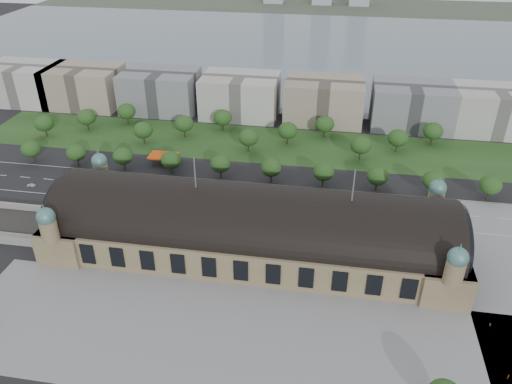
% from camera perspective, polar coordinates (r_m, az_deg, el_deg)
% --- Properties ---
extents(ground, '(900.00, 900.00, 0.00)m').
position_cam_1_polar(ground, '(189.48, -0.54, -6.65)').
color(ground, black).
rests_on(ground, ground).
extents(station, '(150.00, 48.40, 44.30)m').
position_cam_1_polar(station, '(183.43, -0.55, -4.10)').
color(station, '#8C7956').
rests_on(station, ground).
extents(plaza_south, '(190.00, 48.00, 0.12)m').
position_cam_1_polar(plaza_south, '(156.09, 0.32, -16.74)').
color(plaza_south, gray).
rests_on(plaza_south, ground).
extents(road_slab, '(260.00, 26.00, 0.10)m').
position_cam_1_polar(road_slab, '(223.78, -3.90, -0.28)').
color(road_slab, black).
rests_on(road_slab, ground).
extents(grass_belt, '(300.00, 45.00, 0.10)m').
position_cam_1_polar(grass_belt, '(270.45, -0.26, 5.56)').
color(grass_belt, '#21481C').
rests_on(grass_belt, ground).
extents(petrol_station, '(14.00, 13.00, 5.05)m').
position_cam_1_polar(petrol_station, '(254.20, -10.03, 4.07)').
color(petrol_station, '#D5480C').
rests_on(petrol_station, ground).
extents(lake, '(700.00, 320.00, 0.08)m').
position_cam_1_polar(lake, '(461.57, 6.13, 16.13)').
color(lake, slate).
rests_on(lake, ground).
extents(far_shore, '(700.00, 120.00, 0.14)m').
position_cam_1_polar(far_shore, '(656.92, 7.50, 20.40)').
color(far_shore, '#44513D').
rests_on(far_shore, ground).
extents(office_0, '(45.00, 32.00, 24.00)m').
position_cam_1_polar(office_0, '(358.24, -24.82, 11.22)').
color(office_0, beige).
rests_on(office_0, ground).
extents(office_1, '(45.00, 32.00, 24.00)m').
position_cam_1_polar(office_1, '(337.95, -19.03, 11.32)').
color(office_1, '#A0927E').
rests_on(office_1, ground).
extents(office_2, '(45.00, 32.00, 24.00)m').
position_cam_1_polar(office_2, '(317.89, -10.86, 11.27)').
color(office_2, gray).
rests_on(office_2, ground).
extents(office_3, '(45.00, 32.00, 24.00)m').
position_cam_1_polar(office_3, '(304.79, -1.81, 10.96)').
color(office_3, beige).
rests_on(office_3, ground).
extents(office_4, '(45.00, 32.00, 24.00)m').
position_cam_1_polar(office_4, '(299.57, 7.78, 10.33)').
color(office_4, '#A0927E').
rests_on(office_4, ground).
extents(office_5, '(45.00, 32.00, 24.00)m').
position_cam_1_polar(office_5, '(302.63, 17.38, 9.41)').
color(office_5, gray).
rests_on(office_5, ground).
extents(office_6, '(45.00, 32.00, 24.00)m').
position_cam_1_polar(office_6, '(312.28, 25.62, 8.42)').
color(office_6, beige).
rests_on(office_6, ground).
extents(tree_row_0, '(9.60, 9.60, 11.52)m').
position_cam_1_polar(tree_row_0, '(271.20, -24.33, 4.50)').
color(tree_row_0, '#2D2116').
rests_on(tree_row_0, ground).
extents(tree_row_1, '(9.60, 9.60, 11.52)m').
position_cam_1_polar(tree_row_1, '(259.01, -19.85, 4.26)').
color(tree_row_1, '#2D2116').
rests_on(tree_row_1, ground).
extents(tree_row_2, '(9.60, 9.60, 11.52)m').
position_cam_1_polar(tree_row_2, '(248.56, -14.97, 3.97)').
color(tree_row_2, '#2D2116').
rests_on(tree_row_2, ground).
extents(tree_row_3, '(9.60, 9.60, 11.52)m').
position_cam_1_polar(tree_row_3, '(240.05, -9.70, 3.63)').
color(tree_row_3, '#2D2116').
rests_on(tree_row_3, ground).
extents(tree_row_4, '(9.60, 9.60, 11.52)m').
position_cam_1_polar(tree_row_4, '(233.72, -4.10, 3.23)').
color(tree_row_4, '#2D2116').
rests_on(tree_row_4, ground).
extents(tree_row_5, '(9.60, 9.60, 11.52)m').
position_cam_1_polar(tree_row_5, '(229.72, 1.74, 2.78)').
color(tree_row_5, '#2D2116').
rests_on(tree_row_5, ground).
extents(tree_row_6, '(9.60, 9.60, 11.52)m').
position_cam_1_polar(tree_row_6, '(228.19, 7.72, 2.29)').
color(tree_row_6, '#2D2116').
rests_on(tree_row_6, ground).
extents(tree_row_7, '(9.60, 9.60, 11.52)m').
position_cam_1_polar(tree_row_7, '(229.18, 13.72, 1.78)').
color(tree_row_7, '#2D2116').
rests_on(tree_row_7, ground).
extents(tree_row_8, '(9.60, 9.60, 11.52)m').
position_cam_1_polar(tree_row_8, '(232.66, 19.59, 1.25)').
color(tree_row_8, '#2D2116').
rests_on(tree_row_8, ground).
extents(tree_row_9, '(9.60, 9.60, 11.52)m').
position_cam_1_polar(tree_row_9, '(238.51, 25.23, 0.74)').
color(tree_row_9, '#2D2116').
rests_on(tree_row_9, ground).
extents(tree_belt_0, '(10.40, 10.40, 12.48)m').
position_cam_1_polar(tree_belt_0, '(299.03, -23.08, 7.25)').
color(tree_belt_0, '#2D2116').
rests_on(tree_belt_0, ground).
extents(tree_belt_1, '(10.40, 10.40, 12.48)m').
position_cam_1_polar(tree_belt_1, '(299.21, -18.83, 8.11)').
color(tree_belt_1, '#2D2116').
rests_on(tree_belt_1, ground).
extents(tree_belt_2, '(10.40, 10.40, 12.48)m').
position_cam_1_polar(tree_belt_2, '(301.06, -14.58, 8.91)').
color(tree_belt_2, '#2D2116').
rests_on(tree_belt_2, ground).
extents(tree_belt_3, '(10.40, 10.40, 12.48)m').
position_cam_1_polar(tree_belt_3, '(273.53, -12.78, 6.92)').
color(tree_belt_3, '#2D2116').
rests_on(tree_belt_3, ground).
extents(tree_belt_4, '(10.40, 10.40, 12.48)m').
position_cam_1_polar(tree_belt_4, '(277.65, -8.23, 7.74)').
color(tree_belt_4, '#2D2116').
rests_on(tree_belt_4, ground).
extents(tree_belt_5, '(10.40, 10.40, 12.48)m').
position_cam_1_polar(tree_belt_5, '(283.50, -3.81, 8.49)').
color(tree_belt_5, '#2D2116').
rests_on(tree_belt_5, ground).
extents(tree_belt_6, '(10.40, 10.40, 12.48)m').
position_cam_1_polar(tree_belt_6, '(258.30, -0.86, 6.26)').
color(tree_belt_6, '#2D2116').
rests_on(tree_belt_6, ground).
extents(tree_belt_7, '(10.40, 10.40, 12.48)m').
position_cam_1_polar(tree_belt_7, '(266.75, 3.65, 7.02)').
color(tree_belt_7, '#2D2116').
rests_on(tree_belt_7, ground).
extents(tree_belt_8, '(10.40, 10.40, 12.48)m').
position_cam_1_polar(tree_belt_8, '(276.77, 7.87, 7.69)').
color(tree_belt_8, '#2D2116').
rests_on(tree_belt_8, ground).
extents(tree_belt_9, '(10.40, 10.40, 12.48)m').
position_cam_1_polar(tree_belt_9, '(255.18, 11.89, 5.25)').
color(tree_belt_9, '#2D2116').
rests_on(tree_belt_9, ground).
extents(tree_belt_10, '(10.40, 10.40, 12.48)m').
position_cam_1_polar(tree_belt_10, '(267.80, 15.92, 5.96)').
color(tree_belt_10, '#2D2116').
rests_on(tree_belt_10, ground).
extents(tree_belt_11, '(10.40, 10.40, 12.48)m').
position_cam_1_polar(tree_belt_11, '(281.66, 19.58, 6.57)').
color(tree_belt_11, '#2D2116').
rests_on(tree_belt_11, ground).
extents(traffic_car_0, '(4.02, 1.67, 1.36)m').
position_cam_1_polar(traffic_car_0, '(251.57, -24.31, 0.74)').
color(traffic_car_0, white).
rests_on(traffic_car_0, ground).
extents(traffic_car_1, '(4.83, 1.79, 1.58)m').
position_cam_1_polar(traffic_car_1, '(246.25, -16.93, 1.65)').
color(traffic_car_1, gray).
rests_on(traffic_car_1, ground).
extents(traffic_car_2, '(5.39, 2.66, 1.47)m').
position_cam_1_polar(traffic_car_2, '(234.29, -16.08, 0.21)').
color(traffic_car_2, black).
rests_on(traffic_car_2, ground).
extents(traffic_car_3, '(5.39, 2.59, 1.52)m').
position_cam_1_polar(traffic_car_3, '(227.98, -5.87, 0.47)').
color(traffic_car_3, maroon).
rests_on(traffic_car_3, ground).
extents(traffic_car_5, '(4.84, 1.70, 1.59)m').
position_cam_1_polar(traffic_car_5, '(224.57, 7.58, -0.14)').
color(traffic_car_5, '#505157').
rests_on(traffic_car_5, ground).
extents(traffic_car_6, '(5.67, 2.64, 1.57)m').
position_cam_1_polar(traffic_car_6, '(221.46, 21.34, -2.70)').
color(traffic_car_6, white).
rests_on(traffic_car_6, ground).
extents(parked_car_0, '(4.38, 3.76, 1.42)m').
position_cam_1_polar(parked_car_0, '(224.40, -14.77, -1.03)').
color(parked_car_0, black).
rests_on(parked_car_0, ground).
extents(parked_car_1, '(5.67, 4.94, 1.45)m').
position_cam_1_polar(parked_car_1, '(222.92, -13.42, -1.05)').
color(parked_car_1, maroon).
rests_on(parked_car_1, ground).
extents(parked_car_2, '(5.45, 3.94, 1.47)m').
position_cam_1_polar(parked_car_2, '(216.91, -11.78, -1.80)').
color(parked_car_2, '#1A1E4A').
rests_on(parked_car_2, ground).
extents(parked_car_3, '(4.36, 4.02, 1.45)m').
position_cam_1_polar(parked_car_3, '(215.66, -10.84, -1.89)').
color(parked_car_3, slate).
rests_on(parked_car_3, ground).
extents(parked_car_4, '(5.22, 3.40, 1.62)m').
position_cam_1_polar(parked_car_4, '(213.97, -9.19, -1.98)').
color(parked_car_4, white).
rests_on(parked_car_4, ground).
extents(parked_car_5, '(4.97, 4.59, 1.29)m').
position_cam_1_polar(parked_car_5, '(214.03, -6.15, -1.77)').
color(parked_car_5, gray).
rests_on(parked_car_5, ground).
extents(parked_car_6, '(5.69, 4.47, 1.54)m').
position_cam_1_polar(parked_car_6, '(212.44, -7.91, -2.14)').
color(parked_car_6, black).
rests_on(parked_car_6, ground).
extents(bus_west, '(13.08, 3.76, 3.60)m').
position_cam_1_polar(bus_west, '(218.99, -5.54, -0.56)').
color(bus_west, red).
rests_on(bus_west, ground).
extents(bus_mid, '(12.66, 4.01, 3.47)m').
position_cam_1_polar(bus_mid, '(209.33, 3.36, -2.10)').
color(bus_mid, beige).
rests_on(bus_mid, ground).
extents(bus_east, '(11.29, 3.52, 3.10)m').
position_cam_1_polar(bus_east, '(209.46, 3.26, -2.13)').
color(bus_east, '#B8B3AB').
rests_on(bus_east, ground).
extents(pedestrian_1, '(0.71, 0.83, 1.94)m').
position_cam_1_polar(pedestrian_1, '(162.22, 26.86, -18.33)').
color(pedestrian_1, gray).
rests_on(pedestrian_1, ground).
extents(pedestrian_2, '(0.79, 0.87, 1.56)m').
position_cam_1_polar(pedestrian_2, '(175.55, 25.19, -13.54)').
color(pedestrian_2, gray).
rests_on(pedestrian_2, ground).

